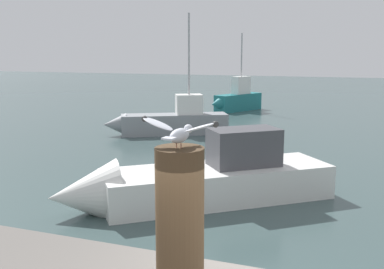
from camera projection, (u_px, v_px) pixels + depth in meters
mooring_post at (180, 222)px, 3.22m from camera, size 0.35×0.35×1.08m
seagull at (180, 131)px, 3.11m from camera, size 0.59×0.39×0.21m
boat_teal at (236, 99)px, 25.55m from camera, size 2.38×3.73×4.32m
boat_grey at (167, 121)px, 18.29m from camera, size 4.81×3.24×4.80m
boat_white at (186, 182)px, 9.90m from camera, size 5.75×5.05×1.88m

